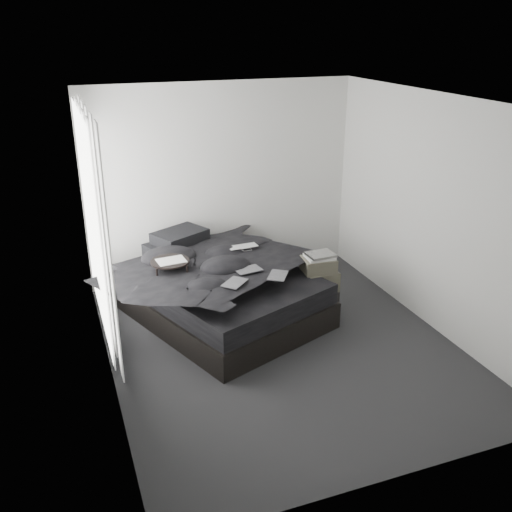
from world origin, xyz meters
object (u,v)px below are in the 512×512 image
object	(u,v)px
bed	(221,304)
laptop	(244,242)
box_lower	(318,301)
side_stand	(172,294)

from	to	relation	value
bed	laptop	xyz separation A→B (m)	(0.37, 0.20, 0.67)
bed	laptop	size ratio (longest dim) A/B	6.24
bed	laptop	world-z (taller)	laptop
box_lower	bed	bearing A→B (deg)	164.03
laptop	box_lower	bearing A→B (deg)	-37.69
side_stand	laptop	bearing A→B (deg)	12.97
bed	side_stand	world-z (taller)	side_stand
side_stand	box_lower	xyz separation A→B (m)	(1.70, -0.30, -0.25)
bed	laptop	distance (m)	0.79
bed	box_lower	bearing A→B (deg)	-36.93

